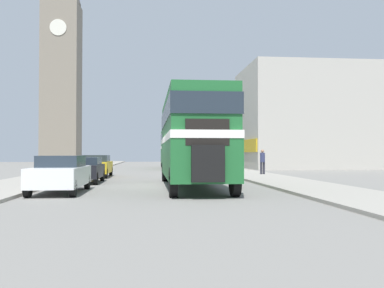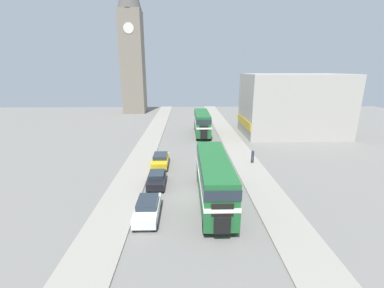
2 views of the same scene
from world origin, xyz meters
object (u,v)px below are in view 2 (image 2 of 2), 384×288
Objects in this scene: car_parked_far at (160,160)px; church_tower at (131,37)px; car_parked_near at (148,208)px; car_parked_mid at (157,179)px; bus_distant at (202,121)px; double_decker_bus at (214,176)px; pedestrian_walking at (253,155)px.

church_tower reaches higher than car_parked_far.
car_parked_near is at bearing -89.78° from car_parked_far.
car_parked_near is 0.99× the size of car_parked_far.
car_parked_mid is 51.67m from church_tower.
car_parked_far is at bearing -111.01° from bus_distant.
car_parked_far is 46.63m from church_tower.
double_decker_bus is at bearing -33.13° from car_parked_mid.
bus_distant is at bearing -57.09° from church_tower.
church_tower is (-10.67, 52.78, 18.56)m from car_parked_near.
bus_distant reaches higher than car_parked_mid.
bus_distant is at bearing 88.76° from double_decker_bus.
church_tower is (-16.66, 25.74, 16.91)m from bus_distant.
car_parked_near is 16.34m from pedestrian_walking.
car_parked_mid is at bearing -77.10° from church_tower.
bus_distant reaches higher than pedestrian_walking.
car_parked_mid is (-5.36, 3.50, -1.72)m from double_decker_bus.
pedestrian_walking reaches higher than car_parked_mid.
double_decker_bus is 2.51× the size of car_parked_near.
church_tower is at bearing 122.91° from bus_distant.
double_decker_bus is 0.29× the size of church_tower.
pedestrian_walking is (5.34, -15.27, -1.32)m from bus_distant.
church_tower is at bearing 104.38° from car_parked_far.
car_parked_far is at bearing -75.62° from church_tower.
bus_distant is (0.53, 24.75, -0.02)m from double_decker_bus.
car_parked_near is 0.12× the size of church_tower.
church_tower is at bearing 102.90° from car_parked_mid.
car_parked_far is at bearing 90.22° from car_parked_near.
pedestrian_walking is (11.33, 11.78, 0.32)m from car_parked_near.
bus_distant is at bearing 109.27° from pedestrian_walking.
car_parked_far is (-6.03, -15.70, -1.66)m from bus_distant.
car_parked_mid is 0.10× the size of church_tower.
car_parked_mid is (0.10, 5.79, -0.05)m from car_parked_near.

